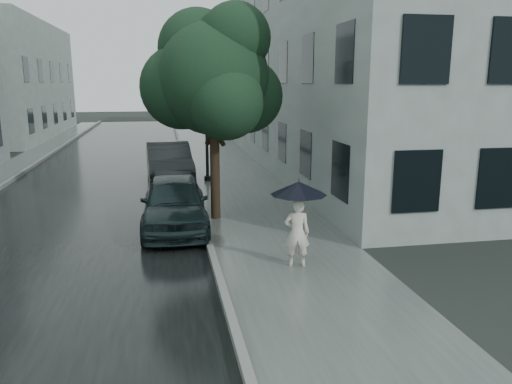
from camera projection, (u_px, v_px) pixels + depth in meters
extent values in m
plane|color=black|center=(297.00, 278.00, 10.12)|extent=(120.00, 120.00, 0.00)
cube|color=slate|center=(230.00, 173.00, 21.68)|extent=(3.50, 60.00, 0.01)
cube|color=slate|center=(188.00, 173.00, 21.33)|extent=(0.15, 60.00, 0.15)
cube|color=black|center=(103.00, 178.00, 20.72)|extent=(6.85, 60.00, 0.00)
cube|color=slate|center=(13.00, 179.00, 20.08)|extent=(0.15, 60.00, 0.15)
cube|color=#93A19D|center=(302.00, 71.00, 28.84)|extent=(7.00, 36.00, 9.00)
cube|color=black|center=(243.00, 71.00, 28.22)|extent=(0.08, 32.40, 7.20)
cube|color=#93A19D|center=(1.00, 80.00, 35.57)|extent=(7.00, 18.00, 8.00)
cube|color=black|center=(52.00, 80.00, 36.19)|extent=(0.08, 16.20, 6.40)
imported|color=beige|center=(297.00, 233.00, 10.64)|extent=(0.60, 0.45, 1.48)
cylinder|color=black|center=(298.00, 208.00, 10.50)|extent=(0.02, 0.02, 0.58)
cone|color=black|center=(299.00, 188.00, 10.40)|extent=(1.20, 1.20, 0.28)
cylinder|color=black|center=(299.00, 181.00, 10.37)|extent=(0.02, 0.02, 0.08)
cylinder|color=black|center=(298.00, 223.00, 10.56)|extent=(0.03, 0.03, 0.06)
cylinder|color=#332619|center=(215.00, 171.00, 14.30)|extent=(0.28, 0.28, 2.79)
sphere|color=#1B3C23|center=(213.00, 79.00, 13.74)|extent=(3.10, 3.10, 3.10)
sphere|color=#1B3C23|center=(246.00, 96.00, 14.36)|extent=(2.14, 2.14, 2.14)
sphere|color=#1B3C23|center=(182.00, 87.00, 14.10)|extent=(2.39, 2.39, 2.39)
sphere|color=#1B3C23|center=(226.00, 102.00, 13.11)|extent=(2.01, 2.01, 2.01)
sphere|color=#1B3C23|center=(198.00, 49.00, 14.18)|extent=(2.26, 2.26, 2.26)
sphere|color=#1B3C23|center=(235.00, 38.00, 13.39)|extent=(1.92, 1.92, 1.92)
cylinder|color=black|center=(206.00, 122.00, 19.57)|extent=(0.12, 0.12, 4.67)
cylinder|color=black|center=(208.00, 178.00, 20.05)|extent=(0.28, 0.28, 0.20)
cylinder|color=black|center=(199.00, 61.00, 19.02)|extent=(0.50, 0.09, 0.08)
sphere|color=silver|center=(191.00, 62.00, 18.98)|extent=(0.32, 0.32, 0.32)
imported|color=black|center=(175.00, 202.00, 13.38)|extent=(1.81, 4.30, 1.45)
imported|color=black|center=(169.00, 162.00, 19.69)|extent=(1.90, 4.80, 1.55)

